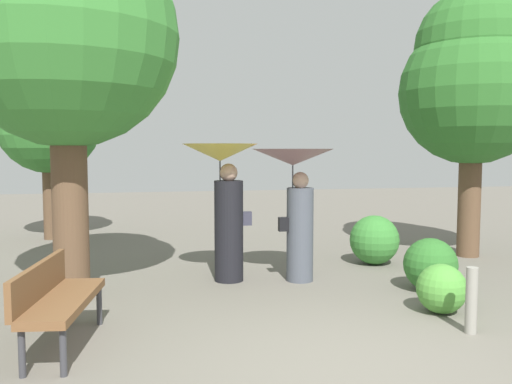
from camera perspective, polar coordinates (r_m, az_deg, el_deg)
name	(u,v)px	position (r m, az deg, el deg)	size (l,w,h in m)	color
ground_plane	(346,371)	(4.93, 9.59, -18.39)	(40.00, 40.00, 0.00)	#6B665B
person_left	(224,189)	(7.69, -3.40, 0.30)	(1.08, 1.08, 2.00)	black
person_right	(296,187)	(7.69, 4.27, 0.49)	(1.17, 1.17, 1.93)	#474C56
park_bench	(56,296)	(5.56, -20.63, -10.38)	(0.69, 1.55, 0.83)	#38383D
tree_near_left	(48,113)	(12.14, -21.33, 7.87)	(2.14, 2.14, 3.99)	brown
tree_near_right	(473,78)	(10.27, 22.23, 11.19)	(2.55, 2.55, 4.72)	brown
tree_mid_left	(65,12)	(7.35, -19.79, 17.65)	(2.82, 2.82, 5.36)	brown
bush_path_left	(374,240)	(9.13, 12.55, -5.02)	(0.82, 0.82, 0.82)	#387F33
bush_path_right	(442,289)	(6.69, 19.24, -9.75)	(0.58, 0.58, 0.58)	#4C9338
bush_behind_bench	(430,265)	(7.65, 18.17, -7.39)	(0.72, 0.72, 0.72)	#2D6B28
path_marker_post	(471,300)	(6.08, 22.06, -10.70)	(0.12, 0.12, 0.70)	gray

